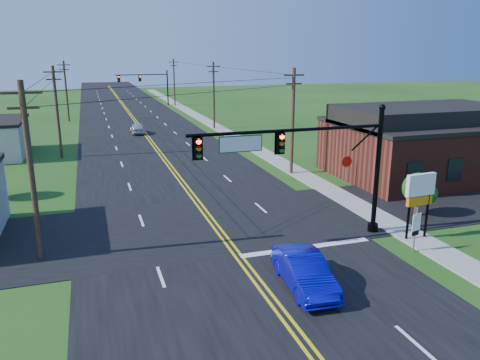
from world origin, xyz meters
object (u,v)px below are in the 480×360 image
object	(u,v)px
signal_mast_main	(307,158)
signal_mast_far	(145,82)
blue_car	(304,272)
stop_sign	(346,165)
route_sign	(416,226)

from	to	relation	value
signal_mast_main	signal_mast_far	size ratio (longest dim) A/B	1.03
signal_mast_main	blue_car	bearing A→B (deg)	-115.52
blue_car	stop_sign	world-z (taller)	stop_sign
route_sign	signal_mast_far	bearing A→B (deg)	79.44
signal_mast_far	blue_car	distance (m)	77.13
signal_mast_far	route_sign	bearing A→B (deg)	-86.40
signal_mast_main	stop_sign	bearing A→B (deg)	48.59
signal_mast_far	route_sign	size ratio (longest dim) A/B	4.38
signal_mast_main	stop_sign	distance (m)	12.12
signal_mast_main	route_sign	size ratio (longest dim) A/B	4.51
signal_mast_main	signal_mast_far	world-z (taller)	same
signal_mast_far	route_sign	xyz separation A→B (m)	(4.73, -75.24, -3.09)
route_sign	stop_sign	distance (m)	12.43
route_sign	signal_mast_main	bearing A→B (deg)	131.96
signal_mast_far	blue_car	bearing A→B (deg)	-91.85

